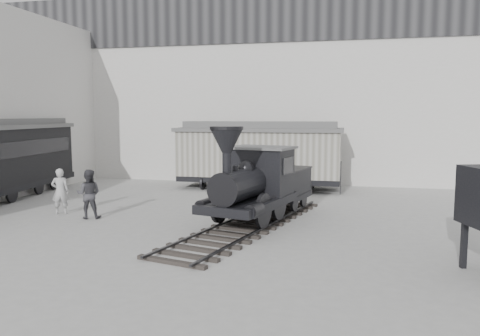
% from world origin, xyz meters
% --- Properties ---
extents(ground, '(90.00, 90.00, 0.00)m').
position_xyz_m(ground, '(0.00, 0.00, 0.00)').
color(ground, '#9E9E9B').
extents(north_wall, '(34.00, 2.51, 11.00)m').
position_xyz_m(north_wall, '(0.00, 14.98, 5.55)').
color(north_wall, silver).
rests_on(north_wall, ground).
extents(west_pavilion, '(7.00, 12.11, 9.00)m').
position_xyz_m(west_pavilion, '(-14.50, 9.96, 4.49)').
color(west_pavilion, silver).
rests_on(west_pavilion, ground).
extents(locomotive, '(4.49, 10.08, 3.48)m').
position_xyz_m(locomotive, '(1.20, 3.83, 1.29)').
color(locomotive, '#2D2723').
rests_on(locomotive, ground).
extents(boxcar, '(8.82, 2.79, 3.61)m').
position_xyz_m(boxcar, '(-0.17, 11.67, 1.89)').
color(boxcar, black).
rests_on(boxcar, ground).
extents(visitor_a, '(0.79, 0.67, 1.84)m').
position_xyz_m(visitor_a, '(-6.73, 3.59, 0.92)').
color(visitor_a, silver).
rests_on(visitor_a, ground).
extents(visitor_b, '(1.07, 0.93, 1.89)m').
position_xyz_m(visitor_b, '(-5.20, 3.12, 0.94)').
color(visitor_b, '#403F45').
rests_on(visitor_b, ground).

